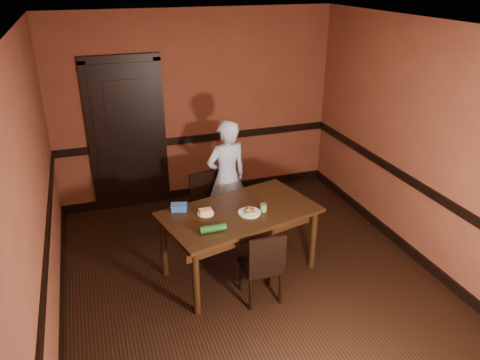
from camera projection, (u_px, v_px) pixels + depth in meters
floor at (250, 277)px, 5.24m from camera, size 4.00×4.50×0.01m
ceiling at (253, 25)px, 4.12m from camera, size 4.00×4.50×0.01m
wall_back at (197, 108)px, 6.62m from camera, size 4.00×0.02×2.70m
wall_front at (382, 307)px, 2.74m from camera, size 4.00×0.02×2.70m
wall_left at (37, 195)px, 4.09m from camera, size 0.02×4.50×2.70m
wall_right at (418, 144)px, 5.26m from camera, size 0.02×4.50×2.70m
dado_back at (198, 139)px, 6.79m from camera, size 4.00×0.03×0.10m
dado_left at (47, 239)px, 4.28m from camera, size 0.03×4.50×0.10m
dado_right at (411, 181)px, 5.44m from camera, size 0.03×4.50×0.10m
baseboard_back at (200, 191)px, 7.14m from camera, size 4.00×0.03×0.12m
baseboard_left at (62, 311)px, 4.63m from camera, size 0.03×4.50×0.12m
baseboard_right at (401, 242)px, 5.79m from camera, size 0.03×4.50×0.12m
door at (127, 134)px, 6.40m from camera, size 1.05×0.07×2.20m
dining_table at (239, 241)px, 5.20m from camera, size 1.82×1.29×0.77m
chair_far at (205, 208)px, 5.87m from camera, size 0.46×0.46×0.83m
chair_near at (260, 264)px, 4.76m from camera, size 0.39×0.39×0.82m
person at (227, 177)px, 5.92m from camera, size 0.60×0.45×1.49m
sandwich_plate at (249, 212)px, 4.98m from camera, size 0.24×0.24×0.06m
sauce_jar at (264, 207)px, 5.02m from camera, size 0.07×0.07×0.09m
cheese_saucer at (206, 212)px, 4.96m from camera, size 0.18×0.18×0.06m
food_tub at (179, 207)px, 5.03m from camera, size 0.20×0.16×0.07m
wrapped_veg at (213, 228)px, 4.62m from camera, size 0.27×0.08×0.07m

